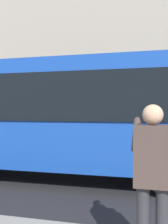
{
  "coord_description": "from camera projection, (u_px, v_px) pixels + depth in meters",
  "views": [
    {
      "loc": [
        -0.67,
        7.2,
        1.78
      ],
      "look_at": [
        1.01,
        0.77,
        1.75
      ],
      "focal_mm": 42.78,
      "sensor_mm": 36.0,
      "label": 1
    }
  ],
  "objects": [
    {
      "name": "building_facade_far",
      "position": [
        140.0,
        29.0,
        13.69
      ],
      "size": [
        28.0,
        1.55,
        12.0
      ],
      "color": "#A89E8E",
      "rests_on": "ground_plane"
    },
    {
      "name": "ground_plane",
      "position": [
        128.0,
        177.0,
        7.14
      ],
      "size": [
        60.0,
        60.0,
        0.0
      ],
      "primitive_type": "plane",
      "color": "#232326"
    },
    {
      "name": "red_bus",
      "position": [
        53.0,
        114.0,
        7.25
      ],
      "size": [
        9.05,
        2.54,
        3.08
      ],
      "color": "#1947AD",
      "rests_on": "ground_plane"
    },
    {
      "name": "pedestrian_photographer",
      "position": [
        153.0,
        171.0,
        2.85
      ],
      "size": [
        0.53,
        0.52,
        1.7
      ],
      "color": "#2D2D33",
      "rests_on": "sidewalk_curb"
    }
  ]
}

